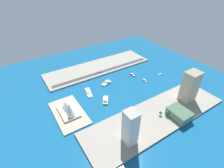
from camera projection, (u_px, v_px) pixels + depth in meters
name	position (u px, v px, depth m)	size (l,w,h in m)	color
ground_plane	(122.00, 87.00, 325.66)	(440.00, 440.00, 0.00)	#145684
quay_west	(156.00, 116.00, 260.98)	(70.00, 240.00, 2.78)	gray
quay_east	(98.00, 67.00, 388.77)	(70.00, 240.00, 2.78)	gray
peninsula_point	(69.00, 113.00, 266.87)	(78.70, 43.49, 2.00)	#A89E89
road_strip	(104.00, 71.00, 371.23)	(9.59, 228.00, 0.15)	#38383D
ferry_white_commuter	(106.00, 83.00, 334.10)	(13.80, 23.32, 6.12)	silver
barge_flat_brown	(88.00, 92.00, 312.13)	(30.53, 14.87, 3.13)	brown
ferry_yellow_fast	(106.00, 100.00, 290.74)	(22.61, 18.76, 6.87)	yellow
sailboat_small_white	(160.00, 74.00, 363.97)	(3.60, 10.96, 9.28)	white
tugboat_red	(145.00, 81.00, 343.09)	(14.01, 6.24, 3.89)	red
patrol_launch_navy	(133.00, 75.00, 361.32)	(13.92, 4.17, 4.21)	#1E284C
office_block_beige	(190.00, 87.00, 276.73)	(19.99, 24.98, 53.57)	#C6B793
hotel_broad_white	(130.00, 128.00, 207.43)	(17.61, 15.36, 50.27)	silver
terminal_long_green	(179.00, 114.00, 254.62)	(33.62, 25.16, 12.01)	slate
sedan_silver	(98.00, 72.00, 365.91)	(1.86, 4.87, 1.68)	black
pickup_red	(95.00, 74.00, 358.58)	(1.98, 4.86, 1.44)	black
hatchback_blue	(101.00, 72.00, 365.05)	(2.14, 4.61, 1.57)	black
traffic_light_waterfront	(110.00, 69.00, 370.22)	(0.36, 0.36, 6.50)	black
opera_landmark	(68.00, 109.00, 261.10)	(39.13, 26.30, 25.83)	#BCAD93
park_tree_cluster	(166.00, 112.00, 256.09)	(12.38, 14.21, 10.11)	brown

